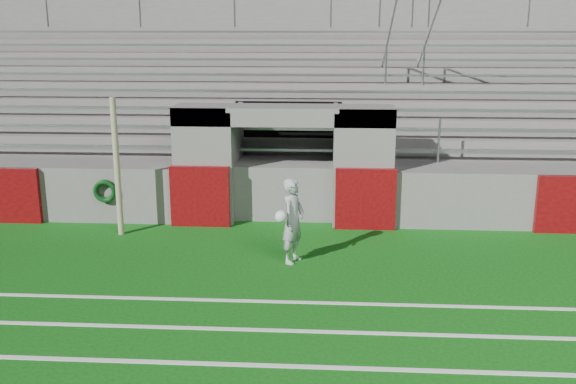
{
  "coord_description": "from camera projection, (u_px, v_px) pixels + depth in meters",
  "views": [
    {
      "loc": [
        0.96,
        -10.45,
        4.26
      ],
      "look_at": [
        0.2,
        1.8,
        1.1
      ],
      "focal_mm": 40.0,
      "sensor_mm": 36.0,
      "label": 1
    }
  ],
  "objects": [
    {
      "name": "field_post",
      "position": [
        117.0,
        167.0,
        13.26
      ],
      "size": [
        0.13,
        0.13,
        2.9
      ],
      "primitive_type": "cylinder",
      "color": "tan",
      "rests_on": "ground"
    },
    {
      "name": "hose_coil",
      "position": [
        105.0,
        191.0,
        14.09
      ],
      "size": [
        0.52,
        0.14,
        0.52
      ],
      "color": "#0C390B",
      "rests_on": "ground"
    },
    {
      "name": "goalkeeper_with_ball",
      "position": [
        293.0,
        221.0,
        11.81
      ],
      "size": [
        0.6,
        0.76,
        1.6
      ],
      "color": "#ACB0B6",
      "rests_on": "ground"
    },
    {
      "name": "stadium_structure",
      "position": [
        294.0,
        126.0,
        18.56
      ],
      "size": [
        26.0,
        8.48,
        5.42
      ],
      "color": "slate",
      "rests_on": "ground"
    },
    {
      "name": "ground",
      "position": [
        270.0,
        278.0,
        11.22
      ],
      "size": [
        90.0,
        90.0,
        0.0
      ],
      "primitive_type": "plane",
      "color": "#0D500F",
      "rests_on": "ground"
    }
  ]
}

